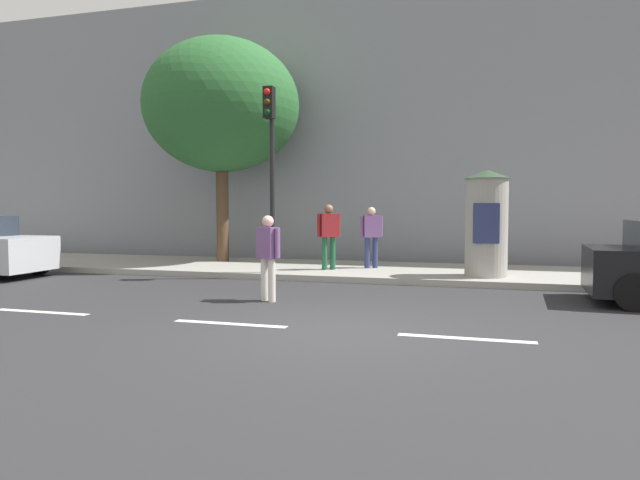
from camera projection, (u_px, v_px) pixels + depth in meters
ground_plane at (341, 331)px, 8.17m from camera, size 80.00×80.00×0.00m
sidewalk_curb at (409, 272)px, 14.87m from camera, size 36.00×4.00×0.15m
lane_markings at (341, 331)px, 8.17m from camera, size 25.80×0.16×0.01m
building_backdrop at (430, 133)px, 19.42m from camera, size 36.00×5.00×8.49m
traffic_light at (270, 149)px, 13.89m from camera, size 0.24×0.45×4.46m
poster_column at (486, 222)px, 13.30m from camera, size 1.05×1.05×2.45m
street_tree at (221, 106)px, 16.90m from camera, size 4.54×4.54×6.50m
pedestrian_with_bag at (268, 252)px, 10.71m from camera, size 0.53×0.40×1.59m
pedestrian_tallest at (329, 231)px, 14.77m from camera, size 0.52×0.47×1.66m
pedestrian_near_pole at (371, 232)px, 15.18m from camera, size 0.54×0.44×1.60m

